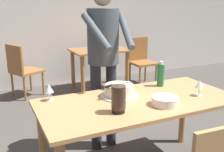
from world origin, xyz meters
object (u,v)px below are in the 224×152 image
at_px(main_dining_table, 139,112).
at_px(background_chair_0, 141,59).
at_px(plate_stack, 165,101).
at_px(person_cutting_cake, 104,51).
at_px(water_bottle, 161,75).
at_px(wine_glass_near, 49,89).
at_px(wine_glass_far, 200,85).
at_px(background_chair_1, 22,69).
at_px(cake_on_platter, 119,91).
at_px(background_table, 100,58).
at_px(hurricane_lamp, 119,99).
at_px(cake_knife, 113,85).

bearing_deg(main_dining_table, background_chair_0, 58.22).
distance_m(plate_stack, person_cutting_cake, 0.88).
height_order(main_dining_table, water_bottle, water_bottle).
relative_size(wine_glass_near, background_chair_0, 0.16).
height_order(wine_glass_near, wine_glass_far, same).
relative_size(water_bottle, background_chair_1, 0.28).
relative_size(cake_on_platter, background_chair_0, 0.38).
bearing_deg(plate_stack, water_bottle, 58.79).
distance_m(main_dining_table, background_table, 2.64).
distance_m(water_bottle, hurricane_lamp, 0.79).
height_order(plate_stack, background_chair_0, background_chair_0).
bearing_deg(cake_on_platter, background_table, 71.28).
height_order(main_dining_table, background_chair_0, background_chair_0).
height_order(main_dining_table, cake_knife, cake_knife).
xyz_separation_m(wine_glass_near, hurricane_lamp, (0.41, -0.48, 0.00)).
bearing_deg(hurricane_lamp, cake_knife, 72.12).
relative_size(hurricane_lamp, background_chair_1, 0.23).
bearing_deg(wine_glass_far, wine_glass_near, 160.04).
height_order(main_dining_table, background_table, main_dining_table).
bearing_deg(hurricane_lamp, cake_on_platter, 62.23).
height_order(water_bottle, background_chair_1, water_bottle).
xyz_separation_m(cake_knife, background_chair_1, (-0.45, 2.56, -0.37)).
relative_size(cake_knife, person_cutting_cake, 0.16).
bearing_deg(wine_glass_far, person_cutting_cake, 128.52).
bearing_deg(wine_glass_far, plate_stack, -172.35).
relative_size(cake_knife, background_chair_0, 0.30).
bearing_deg(cake_on_platter, hurricane_lamp, -117.77).
relative_size(plate_stack, background_chair_0, 0.24).
xyz_separation_m(plate_stack, water_bottle, (0.27, 0.44, 0.08)).
height_order(cake_knife, wine_glass_near, wine_glass_near).
bearing_deg(background_table, cake_on_platter, -108.72).
distance_m(wine_glass_near, background_table, 2.65).
distance_m(cake_on_platter, wine_glass_near, 0.61).
bearing_deg(plate_stack, person_cutting_cake, 103.12).
bearing_deg(hurricane_lamp, water_bottle, 31.63).
bearing_deg(main_dining_table, plate_stack, -56.75).
bearing_deg(main_dining_table, wine_glass_near, 155.97).
bearing_deg(plate_stack, main_dining_table, 123.25).
xyz_separation_m(wine_glass_near, wine_glass_far, (1.23, -0.45, 0.00)).
relative_size(hurricane_lamp, background_chair_0, 0.23).
relative_size(plate_stack, water_bottle, 0.88).
bearing_deg(main_dining_table, background_chair_1, 103.34).
distance_m(person_cutting_cake, background_chair_1, 2.23).
xyz_separation_m(main_dining_table, background_table, (0.70, 2.55, -0.06)).
distance_m(main_dining_table, cake_knife, 0.32).
height_order(wine_glass_near, hurricane_lamp, hurricane_lamp).
bearing_deg(person_cutting_cake, background_table, 68.59).
height_order(main_dining_table, wine_glass_far, wine_glass_far).
height_order(plate_stack, water_bottle, water_bottle).
bearing_deg(wine_glass_near, cake_on_platter, -15.54).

